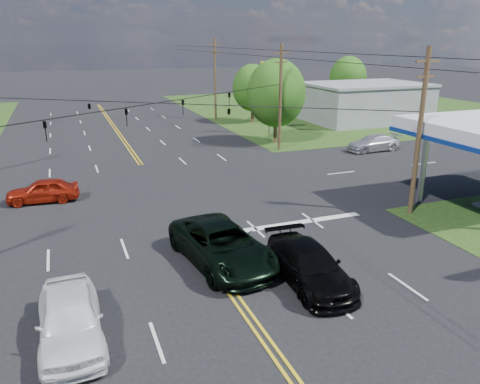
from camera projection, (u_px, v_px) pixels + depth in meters
name	position (u px, v px, depth m)	size (l,w,h in m)	color
ground	(161.00, 193.00, 31.29)	(280.00, 280.00, 0.00)	black
grass_ne	(344.00, 107.00, 71.59)	(46.00, 48.00, 0.03)	#1C3A12
stop_bar	(280.00, 225.00, 25.88)	(10.00, 0.50, 0.02)	silver
retail_ne	(364.00, 103.00, 58.56)	(14.00, 10.00, 4.40)	gray
pole_se	(420.00, 131.00, 26.19)	(1.60, 0.28, 9.50)	#46361D
pole_ne	(280.00, 96.00, 42.17)	(1.60, 0.28, 9.50)	#46361D
pole_right_far	(215.00, 78.00, 58.96)	(1.60, 0.28, 10.00)	#46361D
span_wire_signals	(156.00, 103.00, 29.43)	(26.00, 18.00, 1.13)	black
power_lines	(161.00, 62.00, 26.84)	(26.04, 100.00, 0.64)	black
tree_right_a	(276.00, 93.00, 45.19)	(5.70, 5.70, 8.18)	#46361D
tree_right_b	(253.00, 88.00, 56.89)	(4.94, 4.94, 7.09)	#46361D
tree_far_r	(348.00, 78.00, 68.07)	(5.32, 5.32, 7.63)	#46361D
pickup_dkgreen	(222.00, 245.00, 21.22)	(3.06, 6.64, 1.85)	black
suv_black	(309.00, 265.00, 19.55)	(2.26, 5.57, 1.62)	black
pickup_white	(70.00, 319.00, 15.68)	(2.08, 5.17, 1.76)	white
sedan_red	(43.00, 191.00, 29.46)	(1.75, 4.35, 1.48)	#9B1B0B
sedan_far	(373.00, 143.00, 43.05)	(2.06, 5.08, 1.47)	silver
polesign_ne	(270.00, 78.00, 49.13)	(2.13, 0.73, 7.73)	#A5A5AA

